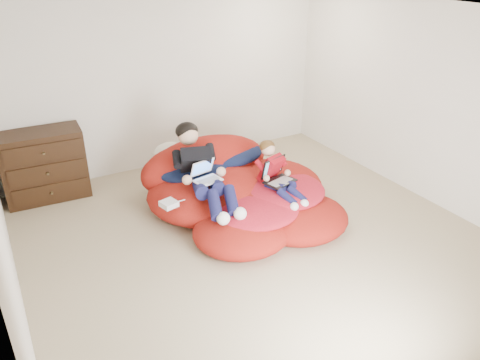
% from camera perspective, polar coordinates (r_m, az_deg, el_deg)
% --- Properties ---
extents(room_shell, '(5.10, 5.10, 2.77)m').
position_cam_1_polar(room_shell, '(5.39, 1.76, -5.06)').
color(room_shell, tan).
rests_on(room_shell, ground).
extents(dresser, '(1.06, 0.61, 0.93)m').
position_cam_1_polar(dresser, '(6.68, -22.76, 1.67)').
color(dresser, black).
rests_on(dresser, ground).
extents(beanbag_pile, '(2.31, 2.32, 0.88)m').
position_cam_1_polar(beanbag_pile, '(5.98, -0.28, -1.25)').
color(beanbag_pile, '#A51B12').
rests_on(beanbag_pile, ground).
extents(cream_pillow, '(0.42, 0.27, 0.27)m').
position_cam_1_polar(cream_pillow, '(6.24, -8.64, 3.38)').
color(cream_pillow, beige).
rests_on(cream_pillow, beanbag_pile).
extents(older_boy, '(0.49, 1.35, 0.80)m').
position_cam_1_polar(older_boy, '(5.60, -4.82, 1.75)').
color(older_boy, black).
rests_on(older_boy, beanbag_pile).
extents(younger_boy, '(0.34, 0.86, 0.60)m').
position_cam_1_polar(younger_boy, '(5.71, 4.41, 1.10)').
color(younger_boy, '#A90E19').
rests_on(younger_boy, beanbag_pile).
extents(laptop_white, '(0.34, 0.35, 0.22)m').
position_cam_1_polar(laptop_white, '(5.52, -4.23, 0.67)').
color(laptop_white, silver).
rests_on(laptop_white, older_boy).
extents(laptop_black, '(0.42, 0.41, 0.27)m').
position_cam_1_polar(laptop_black, '(5.71, 4.54, 0.62)').
color(laptop_black, black).
rests_on(laptop_black, younger_boy).
extents(power_adapter, '(0.20, 0.20, 0.06)m').
position_cam_1_polar(power_adapter, '(5.39, -8.67, -2.89)').
color(power_adapter, silver).
rests_on(power_adapter, beanbag_pile).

